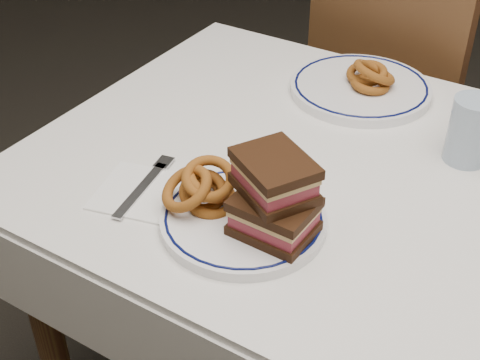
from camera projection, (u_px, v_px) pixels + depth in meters
The scene contains 10 objects.
dining_table at pixel (373, 229), 1.22m from camera, with size 1.27×0.87×0.75m.
chair_far at pixel (399, 103), 1.84m from camera, with size 0.53×0.53×0.96m.
main_plate at pixel (243, 219), 1.06m from camera, with size 0.27×0.27×0.02m.
reuben_sandwich at pixel (274, 196), 0.99m from camera, with size 0.15×0.14×0.12m.
onion_rings_main at pixel (203, 189), 1.06m from camera, with size 0.12×0.12×0.09m.
ketchup_ramekin at pixel (263, 171), 1.12m from camera, with size 0.05×0.05×0.03m.
water_glass at pixel (470, 131), 1.18m from camera, with size 0.08×0.08×0.12m, color #9BB1C9.
far_plate at pixel (360, 88), 1.41m from camera, with size 0.30×0.30×0.02m.
onion_rings_far at pixel (371, 76), 1.39m from camera, with size 0.11×0.11×0.07m.
napkin_fork at pixel (142, 190), 1.13m from camera, with size 0.17×0.19×0.01m.
Camera 1 is at (0.29, -0.92, 1.43)m, focal length 50.00 mm.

